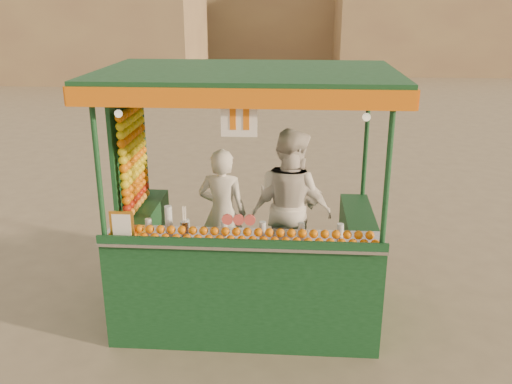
# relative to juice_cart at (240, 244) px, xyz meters

# --- Properties ---
(ground) EXTENTS (90.00, 90.00, 0.00)m
(ground) POSITION_rel_juice_cart_xyz_m (0.14, -0.01, -0.90)
(ground) COLOR #6F634F
(ground) RESTS_ON ground
(building_left) EXTENTS (10.00, 6.00, 6.00)m
(building_left) POSITION_rel_juice_cart_xyz_m (-8.86, 19.99, 2.10)
(building_left) COLOR #978156
(building_left) RESTS_ON ground
(building_right) EXTENTS (9.00, 6.00, 5.00)m
(building_right) POSITION_rel_juice_cart_xyz_m (7.14, 23.99, 1.60)
(building_right) COLOR #978156
(building_right) RESTS_ON ground
(juice_cart) EXTENTS (3.08, 1.99, 2.79)m
(juice_cart) POSITION_rel_juice_cart_xyz_m (0.00, 0.00, 0.00)
(juice_cart) COLOR #0E3517
(juice_cart) RESTS_ON ground
(vendor_left) EXTENTS (0.61, 0.44, 1.56)m
(vendor_left) POSITION_rel_juice_cart_xyz_m (-0.24, 0.41, 0.20)
(vendor_left) COLOR silver
(vendor_left) RESTS_ON ground
(vendor_middle) EXTENTS (1.10, 1.05, 1.78)m
(vendor_middle) POSITION_rel_juice_cart_xyz_m (0.54, 0.49, 0.32)
(vendor_middle) COLOR silver
(vendor_middle) RESTS_ON ground
(vendor_right) EXTENTS (0.95, 0.44, 1.58)m
(vendor_right) POSITION_rel_juice_cart_xyz_m (0.56, 0.39, 0.21)
(vendor_right) COLOR white
(vendor_right) RESTS_ON ground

